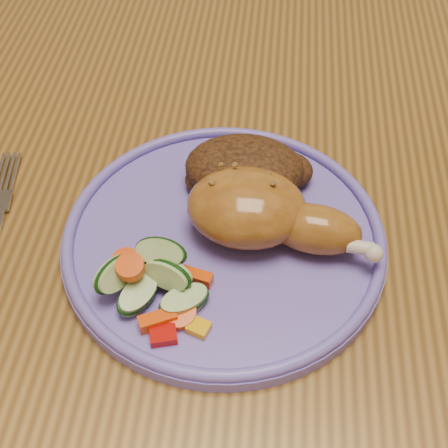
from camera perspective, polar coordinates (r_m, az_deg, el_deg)
The scene contains 7 objects.
dining_table at distance 0.64m, azimuth 10.39°, elevation -2.52°, with size 0.90×1.40×0.75m.
chair_far at distance 1.23m, azimuth 8.52°, elevation 15.51°, with size 0.42×0.42×0.91m.
plate at distance 0.53m, azimuth -0.00°, elevation -1.50°, with size 0.27×0.27×0.01m, color #6857BB.
plate_rim at distance 0.52m, azimuth -0.00°, elevation -0.73°, with size 0.27×0.27×0.01m, color #6857BB.
chicken_leg at distance 0.51m, azimuth 3.60°, elevation 1.05°, with size 0.16×0.08×0.05m.
rice_pilaf at distance 0.55m, azimuth 2.12°, elevation 5.00°, with size 0.11×0.08×0.05m.
vegetable_pile at distance 0.48m, azimuth -6.49°, elevation -5.18°, with size 0.10×0.09×0.05m.
Camera 1 is at (-0.08, -0.40, 1.16)m, focal length 50.00 mm.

